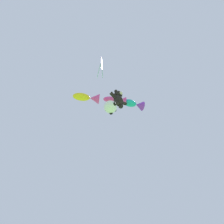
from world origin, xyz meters
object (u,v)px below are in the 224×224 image
fish_kite_magenta (116,100)px  fish_kite_goldfin (88,98)px  fish_kite_teal (135,104)px  diamond_kite (102,65)px  teddy_bear_kite (118,99)px  soccer_ball_kite (110,107)px

fish_kite_magenta → fish_kite_goldfin: size_ratio=0.91×
fish_kite_teal → diamond_kite: (-4.34, -0.11, 1.98)m
teddy_bear_kite → diamond_kite: size_ratio=0.54×
teddy_bear_kite → fish_kite_goldfin: fish_kite_goldfin is taller
fish_kite_magenta → fish_kite_goldfin: bearing=157.1°
fish_kite_goldfin → diamond_kite: diamond_kite is taller
fish_kite_teal → fish_kite_magenta: size_ratio=1.02×
fish_kite_magenta → diamond_kite: diamond_kite is taller
fish_kite_magenta → teddy_bear_kite: bearing=-128.8°
soccer_ball_kite → fish_kite_teal: bearing=8.7°
teddy_bear_kite → fish_kite_magenta: size_ratio=0.83×
soccer_ball_kite → fish_kite_goldfin: (-0.49, 2.32, 2.74)m
soccer_ball_kite → fish_kite_goldfin: bearing=101.9°
fish_kite_magenta → fish_kite_goldfin: (-2.36, 1.00, -0.74)m
soccer_ball_kite → fish_kite_teal: (3.58, 0.55, 3.60)m
teddy_bear_kite → fish_kite_magenta: 2.45m
teddy_bear_kite → diamond_kite: diamond_kite is taller
teddy_bear_kite → soccer_ball_kite: (-0.85, -0.06, -1.64)m
soccer_ball_kite → fish_kite_teal: 5.10m
fish_kite_teal → fish_kite_goldfin: bearing=156.4°
soccer_ball_kite → diamond_kite: 5.64m
fish_kite_teal → diamond_kite: size_ratio=0.66×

